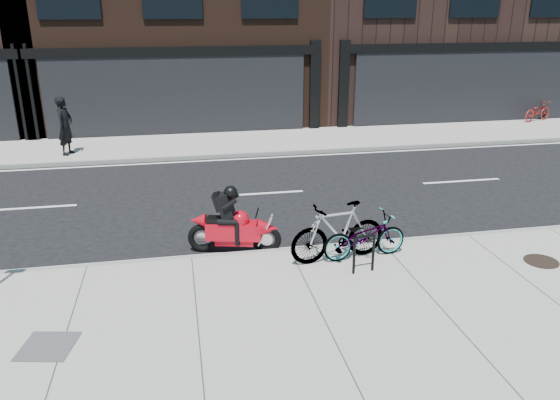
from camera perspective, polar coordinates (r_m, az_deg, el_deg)
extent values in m
plane|color=black|center=(13.12, -0.76, -2.14)|extent=(120.00, 120.00, 0.00)
cube|color=gray|center=(8.75, 5.20, -13.78)|extent=(60.00, 6.00, 0.13)
cube|color=gray|center=(20.43, -4.62, 5.99)|extent=(60.00, 3.50, 0.13)
cylinder|color=black|center=(10.26, 7.75, -5.81)|extent=(0.05, 0.05, 0.73)
cylinder|color=black|center=(10.43, 9.72, -5.47)|extent=(0.05, 0.05, 0.73)
cylinder|color=black|center=(10.20, 8.85, -3.80)|extent=(0.40, 0.11, 0.05)
imported|color=gray|center=(10.90, 8.82, -3.74)|extent=(1.79, 0.80, 0.91)
imported|color=gray|center=(10.69, 6.10, -3.31)|extent=(2.04, 0.85, 1.19)
torus|color=black|center=(11.33, -1.43, -4.15)|extent=(0.64, 0.28, 0.62)
torus|color=black|center=(11.51, -8.11, -3.96)|extent=(0.64, 0.28, 0.62)
cube|color=#B30816|center=(11.33, -4.87, -3.18)|extent=(1.19, 0.62, 0.36)
cone|color=#B30816|center=(11.23, -1.25, -3.01)|extent=(0.51, 0.51, 0.42)
sphere|color=#B30816|center=(11.21, -4.19, -2.05)|extent=(0.38, 0.38, 0.38)
cube|color=black|center=(11.28, -6.33, -2.09)|extent=(0.57, 0.38, 0.11)
cylinder|color=silver|center=(11.64, -7.26, -3.73)|extent=(0.52, 0.21, 0.08)
cube|color=black|center=(11.15, -5.72, -0.57)|extent=(0.44, 0.42, 0.56)
cube|color=black|center=(11.14, -6.50, -0.19)|extent=(0.28, 0.33, 0.38)
sphere|color=black|center=(11.04, -5.19, 0.80)|extent=(0.27, 0.27, 0.27)
imported|color=black|center=(19.63, -21.54, 7.22)|extent=(0.67, 0.82, 1.94)
imported|color=maroon|center=(26.39, 25.31, 8.39)|extent=(1.71, 1.10, 0.85)
cylinder|color=black|center=(11.94, 25.63, -5.79)|extent=(0.85, 0.85, 0.02)
cube|color=#525154|center=(9.00, -23.10, -13.87)|extent=(0.89, 0.89, 0.02)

